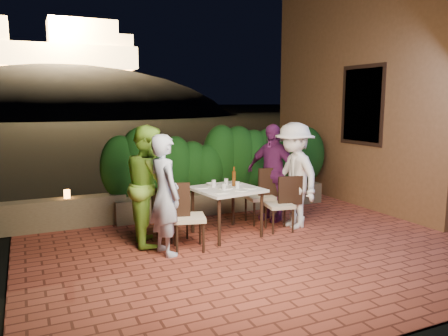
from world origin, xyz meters
TOP-DOWN VIEW (x-y plane):
  - ground at (0.00, 0.00)m, footprint 400.00×400.00m
  - terrace_floor at (0.00, 0.50)m, footprint 7.00×6.00m
  - building_wall at (3.60, 2.00)m, footprint 1.60×5.00m
  - window_pane at (2.82, 1.50)m, footprint 0.08×1.00m
  - window_frame at (2.81, 1.50)m, footprint 0.06×1.15m
  - planter at (0.20, 2.30)m, footprint 4.20×0.55m
  - hedge at (0.20, 2.30)m, footprint 4.00×0.70m
  - parapet at (-2.80, 2.30)m, footprint 2.20×0.30m
  - hill at (2.00, 60.00)m, footprint 52.00×40.00m
  - fortress at (2.00, 60.00)m, footprint 26.00×8.00m
  - dining_table at (-0.41, 0.85)m, footprint 1.07×1.07m
  - plate_nw at (-0.63, 0.57)m, footprint 0.23×0.23m
  - plate_sw at (-0.75, 1.05)m, footprint 0.24×0.24m
  - plate_ne at (-0.08, 0.71)m, footprint 0.21×0.21m
  - plate_se at (-0.14, 1.12)m, footprint 0.23×0.23m
  - plate_centre at (-0.44, 0.84)m, footprint 0.24×0.24m
  - plate_front at (-0.30, 0.58)m, footprint 0.19×0.19m
  - glass_nw at (-0.52, 0.72)m, footprint 0.06×0.06m
  - glass_sw at (-0.57, 1.01)m, footprint 0.07×0.07m
  - glass_ne at (-0.27, 0.76)m, footprint 0.06×0.06m
  - glass_se at (-0.33, 1.04)m, footprint 0.06×0.06m
  - beer_bottle at (-0.24, 0.95)m, footprint 0.06×0.06m
  - bowl at (-0.54, 1.13)m, footprint 0.20×0.20m
  - chair_left_front at (-1.18, 0.46)m, footprint 0.54×0.54m
  - chair_left_back at (-1.26, 0.99)m, footprint 0.51×0.51m
  - chair_right_front at (0.45, 0.70)m, footprint 0.47×0.47m
  - chair_right_back at (0.39, 1.24)m, footprint 0.47×0.47m
  - diner_blue at (-1.53, 0.43)m, footprint 0.49×0.66m
  - diner_green at (-1.60, 0.97)m, footprint 0.76×0.93m
  - diner_white at (0.78, 0.79)m, footprint 0.67×1.14m
  - diner_purple at (0.69, 1.34)m, footprint 0.82×1.07m
  - parapet_lamp at (-2.64, 2.30)m, footprint 0.10×0.10m

SIDE VIEW (x-z plane):
  - hill at x=2.00m, z-range -15.00..7.00m
  - terrace_floor at x=0.00m, z-range -0.15..0.00m
  - ground at x=0.00m, z-range -0.02..-0.02m
  - planter at x=0.20m, z-range 0.00..0.40m
  - parapet at x=-2.80m, z-range 0.00..0.50m
  - dining_table at x=-0.41m, z-range 0.00..0.75m
  - chair_left_back at x=-1.26m, z-range 0.00..0.84m
  - chair_right_front at x=0.45m, z-range 0.00..0.89m
  - chair_right_back at x=0.39m, z-range 0.00..0.95m
  - chair_left_front at x=-1.18m, z-range 0.00..0.96m
  - parapet_lamp at x=-2.64m, z-range 0.50..0.64m
  - plate_front at x=-0.30m, z-range 0.75..0.76m
  - plate_ne at x=-0.08m, z-range 0.75..0.76m
  - plate_nw at x=-0.63m, z-range 0.75..0.76m
  - plate_se at x=-0.14m, z-range 0.75..0.76m
  - plate_sw at x=-0.75m, z-range 0.75..0.76m
  - plate_centre at x=-0.44m, z-range 0.75..0.76m
  - bowl at x=-0.54m, z-range 0.75..0.79m
  - glass_nw at x=-0.52m, z-range 0.75..0.86m
  - glass_ne at x=-0.27m, z-range 0.75..0.86m
  - glass_se at x=-0.33m, z-range 0.75..0.86m
  - glass_sw at x=-0.57m, z-range 0.75..0.86m
  - diner_blue at x=-1.53m, z-range 0.00..1.65m
  - diner_purple at x=0.69m, z-range 0.00..1.70m
  - diner_white at x=0.78m, z-range 0.00..1.74m
  - diner_green at x=-1.60m, z-range 0.00..1.75m
  - beer_bottle at x=-0.24m, z-range 0.75..1.06m
  - hedge at x=0.20m, z-range 0.40..1.50m
  - window_pane at x=2.82m, z-range 1.30..2.70m
  - window_frame at x=2.81m, z-range 1.23..2.77m
  - building_wall at x=3.60m, z-range 0.00..5.00m
  - fortress at x=2.00m, z-range 6.50..14.50m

